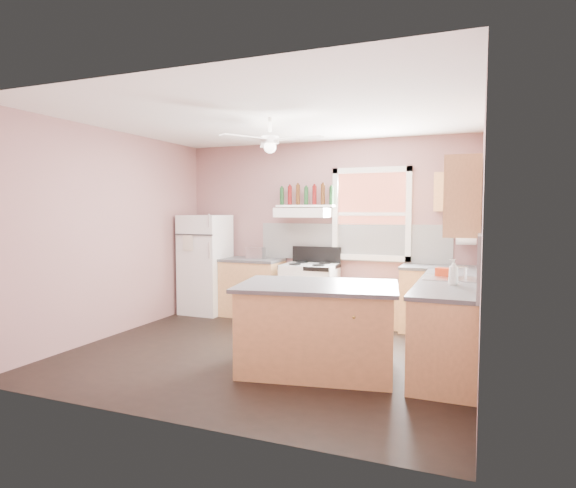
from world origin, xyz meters
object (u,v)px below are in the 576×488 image
at_px(cart, 381,305).
at_px(island, 318,329).
at_px(stove, 310,293).
at_px(refrigerator, 206,264).
at_px(toaster, 256,253).

xyz_separation_m(cart, island, (-0.24, -2.15, 0.13)).
bearing_deg(cart, stove, -168.16).
relative_size(refrigerator, toaster, 5.63).
bearing_deg(island, toaster, 119.09).
relative_size(toaster, cart, 0.46).
height_order(refrigerator, stove, refrigerator).
bearing_deg(toaster, stove, -7.27).
relative_size(refrigerator, cart, 2.60).
relative_size(toaster, island, 0.18).
bearing_deg(cart, refrigerator, -171.85).
bearing_deg(island, stove, 101.25).
xyz_separation_m(stove, cart, (1.03, 0.12, -0.13)).
bearing_deg(refrigerator, cart, 4.23).
height_order(toaster, stove, toaster).
relative_size(cart, island, 0.40).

